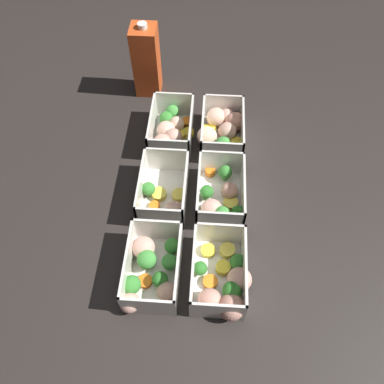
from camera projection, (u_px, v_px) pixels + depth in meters
name	position (u px, v px, depth m)	size (l,w,h in m)	color
ground_plane	(192.00, 198.00, 0.86)	(4.00, 4.00, 0.00)	#282321
container_near_left	(224.00, 282.00, 0.72)	(0.18, 0.13, 0.08)	silver
container_near_center	(221.00, 198.00, 0.82)	(0.17, 0.10, 0.08)	silver
container_near_right	(221.00, 130.00, 0.94)	(0.18, 0.13, 0.08)	silver
container_far_left	(151.00, 269.00, 0.73)	(0.18, 0.12, 0.08)	silver
container_far_center	(164.00, 194.00, 0.83)	(0.17, 0.11, 0.08)	silver
container_far_right	(171.00, 131.00, 0.94)	(0.17, 0.11, 0.08)	silver
juice_carton	(146.00, 61.00, 0.98)	(0.07, 0.07, 0.20)	#D14C1E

